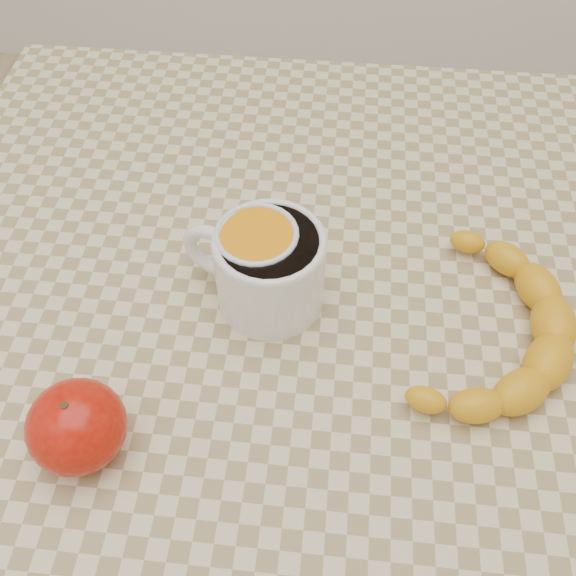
# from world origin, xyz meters

# --- Properties ---
(ground) EXTENTS (3.00, 3.00, 0.00)m
(ground) POSITION_xyz_m (0.00, 0.00, 0.00)
(ground) COLOR tan
(ground) RESTS_ON ground
(table) EXTENTS (0.80, 0.80, 0.75)m
(table) POSITION_xyz_m (0.00, 0.00, 0.66)
(table) COLOR beige
(table) RESTS_ON ground
(coffee_mug) EXTENTS (0.15, 0.13, 0.09)m
(coffee_mug) POSITION_xyz_m (-0.02, 0.00, 0.80)
(coffee_mug) COLOR white
(coffee_mug) RESTS_ON table
(orange_juice_glass) EXTENTS (0.07, 0.07, 0.09)m
(orange_juice_glass) POSITION_xyz_m (-0.03, 0.01, 0.79)
(orange_juice_glass) COLOR orange
(orange_juice_glass) RESTS_ON table
(apple) EXTENTS (0.08, 0.08, 0.07)m
(apple) POSITION_xyz_m (-0.15, -0.16, 0.79)
(apple) COLOR #960A05
(apple) RESTS_ON table
(banana) EXTENTS (0.36, 0.38, 0.04)m
(banana) POSITION_xyz_m (0.18, -0.03, 0.77)
(banana) COLOR gold
(banana) RESTS_ON table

